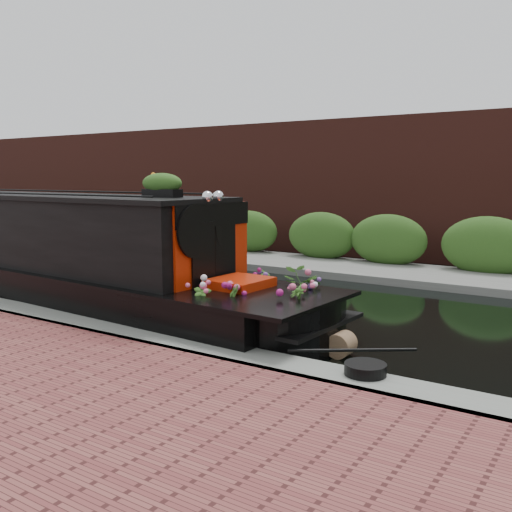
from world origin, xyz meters
The scene contains 8 objects.
ground centered at (0.00, 0.00, 0.00)m, with size 80.00×80.00×0.00m, color black.
near_bank_coping centered at (0.00, -3.30, 0.00)m, with size 40.00×0.60×0.50m, color gray.
far_bank_path centered at (0.00, 4.20, 0.00)m, with size 40.00×2.40×0.34m, color slate.
far_hedge centered at (0.00, 5.10, 0.00)m, with size 40.00×1.10×2.80m, color #2F571D.
far_brick_wall centered at (0.00, 7.20, 0.00)m, with size 40.00×1.00×8.00m, color #4D201A.
narrowboat centered at (-1.81, -2.02, 0.77)m, with size 11.15×2.48×2.59m.
rope_fender centered at (4.08, -2.02, 0.16)m, with size 0.32×0.32×0.31m, color #826144.
coiled_mooring_rope centered at (4.87, -3.15, 0.31)m, with size 0.45×0.45×0.12m, color black.
Camera 1 is at (7.09, -8.62, 2.32)m, focal length 40.00 mm.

